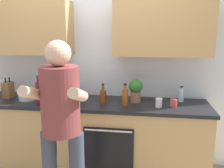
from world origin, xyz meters
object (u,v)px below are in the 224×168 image
at_px(potted_herb, 136,89).
at_px(cup_ceramic, 174,103).
at_px(bottle_vinegar, 103,96).
at_px(bottle_syrup, 125,96).
at_px(bottle_wine, 39,92).
at_px(bottle_water, 181,95).
at_px(mixing_bowl, 27,97).
at_px(cup_coffee, 159,103).
at_px(bottle_juice, 66,94).
at_px(knife_block, 8,90).
at_px(cup_tea, 83,96).
at_px(grocery_bag_rice, 59,90).
at_px(person_standing, 61,118).

bearing_deg(potted_herb, cup_ceramic, -15.81).
height_order(bottle_vinegar, cup_ceramic, bottle_vinegar).
bearing_deg(potted_herb, bottle_syrup, -127.07).
relative_size(bottle_wine, potted_herb, 1.22).
bearing_deg(bottle_water, mixing_bowl, -174.29).
bearing_deg(cup_coffee, bottle_juice, 179.46).
bearing_deg(bottle_vinegar, knife_block, 177.68).
distance_m(bottle_juice, knife_block, 0.83).
bearing_deg(cup_ceramic, cup_tea, 174.46).
bearing_deg(bottle_juice, bottle_wine, -159.00).
height_order(cup_ceramic, knife_block, knife_block).
xyz_separation_m(cup_coffee, mixing_bowl, (-1.61, 0.07, -0.02)).
xyz_separation_m(bottle_water, potted_herb, (-0.55, -0.09, 0.08)).
bearing_deg(grocery_bag_rice, bottle_water, 3.61).
bearing_deg(knife_block, person_standing, -40.21).
bearing_deg(potted_herb, cup_tea, -178.38).
xyz_separation_m(person_standing, cup_ceramic, (1.05, 0.77, -0.04)).
bearing_deg(bottle_syrup, mixing_bowl, 177.53).
height_order(cup_ceramic, grocery_bag_rice, grocery_bag_rice).
distance_m(knife_block, potted_herb, 1.63).
relative_size(bottle_wine, cup_coffee, 3.35).
xyz_separation_m(bottle_vinegar, bottle_syrup, (0.27, -0.07, 0.02)).
xyz_separation_m(bottle_wine, grocery_bag_rice, (0.15, 0.26, -0.03)).
bearing_deg(person_standing, cup_coffee, 39.57).
bearing_deg(bottle_wine, bottle_water, 12.23).
xyz_separation_m(person_standing, bottle_syrup, (0.50, 0.74, 0.02)).
bearing_deg(potted_herb, bottle_wine, -166.58).
relative_size(person_standing, bottle_wine, 4.88).
bearing_deg(bottle_water, grocery_bag_rice, -176.39).
distance_m(bottle_water, bottle_syrup, 0.70).
distance_m(bottle_wine, grocery_bag_rice, 0.30).
height_order(mixing_bowl, knife_block, knife_block).
xyz_separation_m(person_standing, cup_coffee, (0.88, 0.73, -0.03)).
relative_size(person_standing, grocery_bag_rice, 7.37).
relative_size(cup_coffee, potted_herb, 0.36).
height_order(bottle_vinegar, grocery_bag_rice, bottle_vinegar).
distance_m(cup_ceramic, potted_herb, 0.47).
bearing_deg(mixing_bowl, bottle_vinegar, 0.92).
relative_size(cup_ceramic, potted_herb, 0.31).
bearing_deg(bottle_juice, knife_block, 171.32).
bearing_deg(cup_ceramic, bottle_vinegar, 176.89).
distance_m(bottle_wine, potted_herb, 1.13).
distance_m(bottle_syrup, cup_tea, 0.55).
xyz_separation_m(bottle_vinegar, knife_block, (-1.25, 0.05, 0.02)).
xyz_separation_m(person_standing, potted_herb, (0.61, 0.89, 0.07)).
bearing_deg(knife_block, cup_tea, 0.58).
bearing_deg(grocery_bag_rice, cup_coffee, -7.59).
xyz_separation_m(bottle_syrup, grocery_bag_rice, (-0.84, 0.15, 0.01)).
bearing_deg(bottle_vinegar, bottle_syrup, -14.23).
distance_m(bottle_syrup, cup_ceramic, 0.55).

